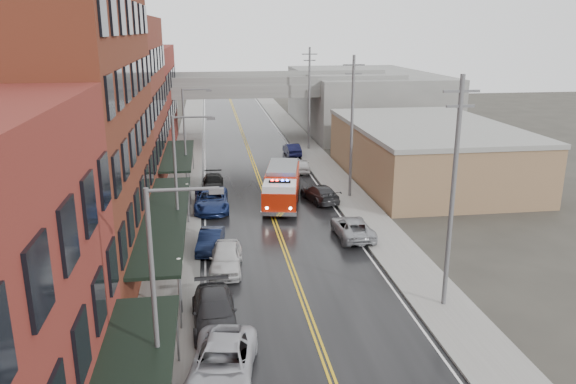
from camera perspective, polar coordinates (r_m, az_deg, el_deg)
road at (r=42.85m, az=-1.45°, el=-2.83°), size 11.00×160.00×0.02m
sidewalk_left at (r=42.66m, az=-11.25°, el=-3.15°), size 3.00×160.00×0.15m
sidewalk_right at (r=44.23m, az=7.99°, el=-2.28°), size 3.00×160.00×0.15m
curb_left at (r=42.59m, az=-9.03°, el=-3.07°), size 0.30×160.00×0.15m
curb_right at (r=43.81m, az=5.92°, el=-2.39°), size 0.30×160.00×0.15m
brick_building_b at (r=34.69m, az=-22.62°, el=6.69°), size 9.00×20.00×18.00m
brick_building_c at (r=51.86m, az=-17.86°, el=8.27°), size 9.00×15.00×15.00m
brick_building_far at (r=69.23m, az=-15.46°, el=9.04°), size 9.00×20.00×12.00m
tan_building at (r=55.52m, az=13.93°, el=3.81°), size 14.00×22.00×5.00m
right_far_block at (r=83.97m, az=7.66°, el=9.28°), size 18.00×30.00×8.00m
awning_1 at (r=35.12m, az=-12.34°, el=-2.45°), size 2.60×18.00×3.09m
awning_2 at (r=51.99m, az=-11.10°, el=3.70°), size 2.60×13.00×3.09m
globe_lamp_1 at (r=28.78m, az=-10.98°, el=-8.09°), size 0.44×0.44×3.12m
globe_lamp_2 at (r=41.93m, az=-10.19°, el=-0.22°), size 0.44×0.44×3.12m
street_lamp_0 at (r=20.34m, az=-12.79°, el=-9.96°), size 2.64×0.22×9.00m
street_lamp_1 at (r=35.40m, az=-10.93°, el=1.50°), size 2.64×0.22×9.00m
street_lamp_2 at (r=51.03m, az=-10.20°, el=6.04°), size 2.64×0.22×9.00m
utility_pole_0 at (r=28.93m, az=16.42°, el=0.10°), size 1.80×0.24×12.00m
utility_pole_1 at (r=47.39m, az=6.51°, el=6.79°), size 1.80×0.24×12.00m
utility_pole_2 at (r=66.74m, az=2.17°, el=9.62°), size 1.80×0.24×12.00m
overpass at (r=72.82m, az=-4.50°, el=9.89°), size 40.00×10.00×7.50m
fire_truck at (r=46.10m, az=-0.62°, el=0.69°), size 4.58×8.69×3.04m
parked_car_left_2 at (r=24.25m, az=-6.70°, el=-16.98°), size 3.44×5.98×1.57m
parked_car_left_3 at (r=28.20m, az=-7.49°, el=-11.96°), size 2.33×5.33×1.53m
parked_car_left_4 at (r=34.11m, az=-6.32°, el=-6.67°), size 2.25×4.81×1.59m
parked_car_left_5 at (r=37.26m, az=-7.88°, el=-4.89°), size 2.04×4.28×1.35m
parked_car_left_6 at (r=45.39m, az=-7.80°, el=-0.81°), size 2.74×5.89×1.63m
parked_car_left_7 at (r=51.12m, az=-7.63°, el=0.98°), size 2.00×4.67×1.34m
parked_car_right_0 at (r=39.41m, az=6.57°, el=-3.61°), size 2.37×5.07×1.40m
parked_car_right_1 at (r=47.26m, az=3.24°, el=-0.12°), size 3.04×5.23×1.43m
parked_car_right_2 at (r=56.98m, az=1.40°, el=2.71°), size 1.87×4.02×1.33m
parked_car_right_3 at (r=64.52m, az=0.41°, el=4.36°), size 1.71×4.34×1.40m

